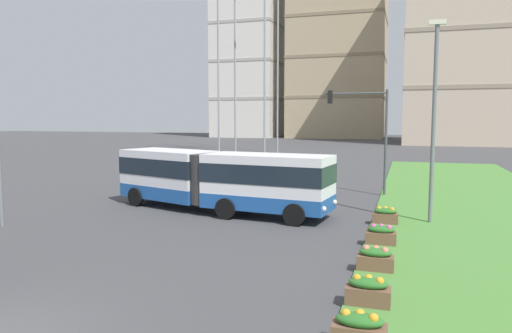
% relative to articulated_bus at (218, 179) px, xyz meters
% --- Properties ---
extents(articulated_bus, '(12.03, 5.02, 3.00)m').
position_rel_articulated_bus_xyz_m(articulated_bus, '(0.00, 0.00, 0.00)').
color(articulated_bus, white).
rests_on(articulated_bus, ground).
extents(car_black_sedan, '(4.56, 2.39, 1.58)m').
position_rel_articulated_bus_xyz_m(car_black_sedan, '(-5.30, 7.74, -0.90)').
color(car_black_sedan, black).
rests_on(car_black_sedan, ground).
extents(flower_planter_0, '(1.10, 0.56, 0.74)m').
position_rel_articulated_bus_xyz_m(flower_planter_0, '(8.21, -12.46, -1.23)').
color(flower_planter_0, brown).
rests_on(flower_planter_0, grass_median).
extents(flower_planter_1, '(1.10, 0.56, 0.74)m').
position_rel_articulated_bus_xyz_m(flower_planter_1, '(8.21, -10.19, -1.23)').
color(flower_planter_1, brown).
rests_on(flower_planter_1, grass_median).
extents(flower_planter_2, '(1.10, 0.56, 0.74)m').
position_rel_articulated_bus_xyz_m(flower_planter_2, '(8.21, -7.35, -1.23)').
color(flower_planter_2, brown).
rests_on(flower_planter_2, grass_median).
extents(flower_planter_3, '(1.10, 0.56, 0.74)m').
position_rel_articulated_bus_xyz_m(flower_planter_3, '(8.21, -4.19, -1.23)').
color(flower_planter_3, brown).
rests_on(flower_planter_3, grass_median).
extents(flower_planter_4, '(1.10, 0.56, 0.74)m').
position_rel_articulated_bus_xyz_m(flower_planter_4, '(8.21, -0.57, -1.23)').
color(flower_planter_4, brown).
rests_on(flower_planter_4, grass_median).
extents(traffic_light_far_right, '(3.78, 0.28, 6.41)m').
position_rel_articulated_bus_xyz_m(traffic_light_far_right, '(6.64, 7.53, 2.71)').
color(traffic_light_far_right, '#474C51').
rests_on(traffic_light_far_right, ground).
extents(streetlight_median, '(0.70, 0.28, 8.91)m').
position_rel_articulated_bus_xyz_m(streetlight_median, '(10.11, 0.23, 3.24)').
color(streetlight_median, slate).
rests_on(streetlight_median, ground).
extents(apartment_tower_west, '(15.48, 19.93, 44.88)m').
position_rel_articulated_bus_xyz_m(apartment_tower_west, '(-29.26, 93.98, 20.81)').
color(apartment_tower_west, silver).
rests_on(apartment_tower_west, ground).
extents(apartment_tower_westcentre, '(21.98, 17.79, 45.59)m').
position_rel_articulated_bus_xyz_m(apartment_tower_westcentre, '(-7.29, 93.32, 21.16)').
color(apartment_tower_westcentre, tan).
rests_on(apartment_tower_westcentre, ground).
extents(apartment_tower_centre, '(21.02, 19.11, 37.94)m').
position_rel_articulated_bus_xyz_m(apartment_tower_centre, '(18.56, 72.20, 17.33)').
color(apartment_tower_centre, '#C6B299').
rests_on(apartment_tower_centre, ground).
extents(transmission_pylon, '(9.00, 6.24, 31.30)m').
position_rel_articulated_bus_xyz_m(transmission_pylon, '(-10.56, 36.32, 15.42)').
color(transmission_pylon, gray).
rests_on(transmission_pylon, ground).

